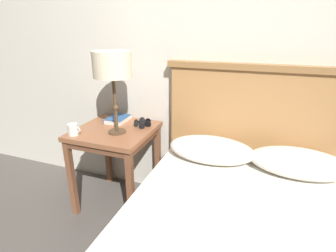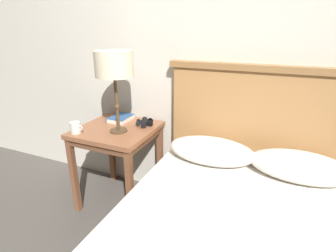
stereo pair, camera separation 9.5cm
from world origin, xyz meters
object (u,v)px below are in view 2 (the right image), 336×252
nightstand (117,138)px  binoculars_pair (144,122)px  book_on_nightstand (121,118)px  table_lamp (114,66)px  coffee_mug (76,128)px

nightstand → binoculars_pair: size_ratio=4.14×
nightstand → binoculars_pair: bearing=39.0°
book_on_nightstand → table_lamp: bearing=-60.6°
nightstand → coffee_mug: 0.33m
table_lamp → coffee_mug: table_lamp is taller
nightstand → table_lamp: table_lamp is taller
coffee_mug → book_on_nightstand: bearing=68.5°
table_lamp → book_on_nightstand: table_lamp is taller
nightstand → book_on_nightstand: size_ratio=3.23×
book_on_nightstand → binoculars_pair: 0.24m
binoculars_pair → book_on_nightstand: bearing=174.8°
book_on_nightstand → nightstand: bearing=-68.1°
table_lamp → binoculars_pair: table_lamp is taller
nightstand → table_lamp: 0.58m
nightstand → coffee_mug: bearing=-135.0°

